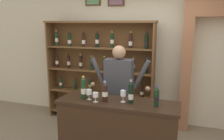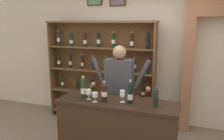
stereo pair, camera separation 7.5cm
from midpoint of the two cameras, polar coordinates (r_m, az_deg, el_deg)
name	(u,v)px [view 1 (the left image)]	position (r m, az deg, el deg)	size (l,w,h in m)	color
back_wall	(140,41)	(4.75, 6.67, 7.25)	(12.00, 0.19, 3.34)	beige
wine_shelf	(100,68)	(4.71, -3.58, 0.38)	(2.30, 0.34, 2.08)	brown
archway_doorway	(221,59)	(4.58, 25.25, 2.40)	(1.37, 0.45, 2.45)	#9E6647
tasting_counter	(117,134)	(3.34, 0.70, -15.79)	(1.68, 0.52, 0.98)	#382316
shopkeeper	(119,84)	(3.70, 1.15, -3.63)	(1.01, 0.22, 1.69)	#2D3347
tasting_bottle_brunello	(84,88)	(3.26, -7.82, -4.46)	(0.07, 0.07, 0.32)	#19381E
tasting_bottle_vin_santo	(105,92)	(3.11, -2.50, -5.53)	(0.08, 0.08, 0.28)	black
tasting_bottle_riserva	(131,93)	(3.05, 4.06, -5.70)	(0.07, 0.07, 0.32)	black
tasting_bottle_super_tuscan	(156,97)	(2.97, 10.39, -6.61)	(0.07, 0.07, 0.28)	black
wine_glass_spare	(89,93)	(3.20, -6.45, -5.66)	(0.08, 0.08, 0.15)	silver
wine_glass_right	(96,95)	(3.10, -4.86, -6.38)	(0.08, 0.08, 0.13)	silver
wine_glass_center	(123,94)	(3.09, 2.14, -6.03)	(0.07, 0.07, 0.16)	silver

